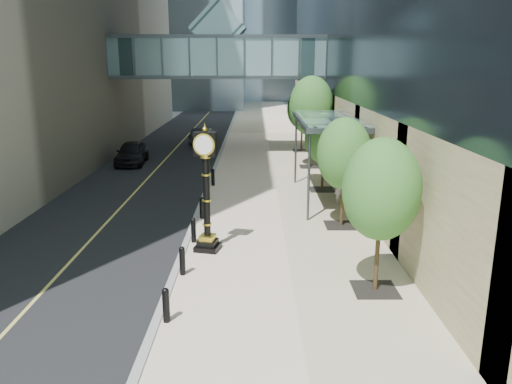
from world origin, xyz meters
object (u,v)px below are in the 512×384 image
at_px(pedestrian, 341,187).
at_px(car_near, 132,153).
at_px(street_clock, 207,198).
at_px(car_far, 203,136).

distance_m(pedestrian, car_near, 17.13).
distance_m(street_clock, car_far, 26.49).
xyz_separation_m(street_clock, car_near, (-7.03, 17.23, -1.30)).
relative_size(pedestrian, car_near, 0.39).
xyz_separation_m(pedestrian, car_near, (-13.20, 10.91, -0.15)).
bearing_deg(street_clock, car_near, 125.19).
height_order(street_clock, pedestrian, street_clock).
xyz_separation_m(street_clock, car_far, (-2.86, 26.30, -1.39)).
bearing_deg(car_near, pedestrian, -42.74).
xyz_separation_m(pedestrian, car_far, (-9.03, 19.97, -0.24)).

